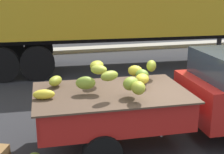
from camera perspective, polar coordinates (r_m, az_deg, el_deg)
The scene contains 3 objects.
ground at distance 6.41m, azimuth 12.22°, elevation -11.32°, with size 220.00×220.00×0.00m, color #28282B.
curb_strip at distance 14.78m, azimuth -3.94°, elevation 4.98°, with size 80.00×0.80×0.16m, color gray.
pickup_truck at distance 6.43m, azimuth 16.57°, elevation -3.01°, with size 4.90×1.93×1.70m.
Camera 1 is at (-2.70, -5.04, 2.91)m, focal length 51.27 mm.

